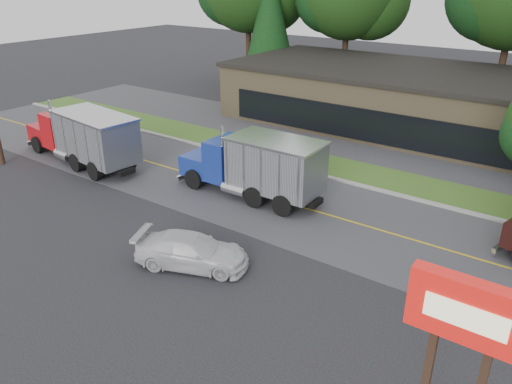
# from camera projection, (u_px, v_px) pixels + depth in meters

# --- Properties ---
(ground) EXTENTS (140.00, 140.00, 0.00)m
(ground) POSITION_uv_depth(u_px,v_px,m) (172.00, 290.00, 18.81)
(ground) COLOR #36363B
(ground) RESTS_ON ground
(road) EXTENTS (60.00, 8.00, 0.02)m
(road) POSITION_uv_depth(u_px,v_px,m) (297.00, 206.00, 25.49)
(road) COLOR #58585D
(road) RESTS_ON ground
(center_line) EXTENTS (60.00, 0.12, 0.01)m
(center_line) POSITION_uv_depth(u_px,v_px,m) (297.00, 206.00, 25.49)
(center_line) COLOR gold
(center_line) RESTS_ON ground
(curb) EXTENTS (60.00, 0.30, 0.12)m
(curb) POSITION_uv_depth(u_px,v_px,m) (335.00, 180.00, 28.60)
(curb) COLOR #9E9E99
(curb) RESTS_ON ground
(grass_verge) EXTENTS (60.00, 3.40, 0.03)m
(grass_verge) POSITION_uv_depth(u_px,v_px,m) (349.00, 170.00, 29.93)
(grass_verge) COLOR #3E6422
(grass_verge) RESTS_ON ground
(far_parking) EXTENTS (60.00, 7.00, 0.02)m
(far_parking) POSITION_uv_depth(u_px,v_px,m) (382.00, 148.00, 33.64)
(far_parking) COLOR #58585D
(far_parking) RESTS_ON ground
(strip_mall) EXTENTS (32.00, 12.00, 4.00)m
(strip_mall) POSITION_uv_depth(u_px,v_px,m) (443.00, 105.00, 36.21)
(strip_mall) COLOR #877453
(strip_mall) RESTS_ON ground
(evergreen_left) EXTENTS (5.34, 5.34, 12.13)m
(evergreen_left) POSITION_uv_depth(u_px,v_px,m) (270.00, 20.00, 46.83)
(evergreen_left) COLOR #382619
(evergreen_left) RESTS_ON ground
(dump_truck_red) EXTENTS (9.95, 3.67, 3.36)m
(dump_truck_red) POSITION_uv_depth(u_px,v_px,m) (84.00, 135.00, 30.29)
(dump_truck_red) COLOR black
(dump_truck_red) RESTS_ON ground
(dump_truck_blue) EXTENTS (8.20, 2.71, 3.36)m
(dump_truck_blue) POSITION_uv_depth(u_px,v_px,m) (257.00, 165.00, 25.79)
(dump_truck_blue) COLOR black
(dump_truck_blue) RESTS_ON ground
(rally_car) EXTENTS (5.00, 3.51, 1.35)m
(rally_car) POSITION_uv_depth(u_px,v_px,m) (192.00, 251.00, 20.11)
(rally_car) COLOR silver
(rally_car) RESTS_ON ground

